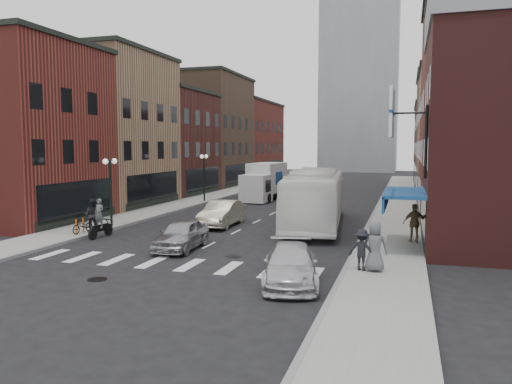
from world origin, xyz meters
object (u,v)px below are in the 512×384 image
(billboard_sign, at_px, (394,115))
(streetlamp_near, at_px, (110,179))
(ped_left_solo, at_px, (92,215))
(ped_right_a, at_px, (362,250))
(ped_right_c, at_px, (375,246))
(parked_bicycle, at_px, (83,226))
(transit_bus, at_px, (315,198))
(curb_car, at_px, (291,265))
(motorcycle_rider, at_px, (100,219))
(sedan_left_far, at_px, (222,213))
(box_truck, at_px, (264,182))
(streetlamp_far, at_px, (204,169))
(ped_right_b, at_px, (415,223))
(sedan_left_near, at_px, (181,234))
(bike_rack, at_px, (80,226))

(billboard_sign, distance_m, streetlamp_near, 16.68)
(ped_left_solo, relative_size, ped_right_a, 1.15)
(ped_right_a, bearing_deg, ped_right_c, -169.28)
(parked_bicycle, bearing_deg, transit_bus, 34.98)
(curb_car, bearing_deg, ped_right_c, 23.38)
(motorcycle_rider, relative_size, parked_bicycle, 1.36)
(motorcycle_rider, height_order, sedan_left_far, motorcycle_rider)
(box_truck, distance_m, transit_bus, 15.02)
(box_truck, xyz_separation_m, curb_car, (8.45, -26.04, -0.96))
(billboard_sign, xyz_separation_m, motorcycle_rider, (-14.89, 0.74, -5.16))
(streetlamp_far, height_order, sedan_left_far, streetlamp_far)
(parked_bicycle, xyz_separation_m, ped_left_solo, (0.10, 0.71, 0.50))
(streetlamp_near, relative_size, sedan_left_far, 0.88)
(motorcycle_rider, relative_size, ped_left_solo, 1.15)
(box_truck, distance_m, ped_right_c, 26.53)
(motorcycle_rider, distance_m, ped_right_b, 16.13)
(sedan_left_near, xyz_separation_m, sedan_left_far, (-0.61, 6.94, 0.07))
(billboard_sign, distance_m, sedan_left_near, 10.93)
(motorcycle_rider, bearing_deg, ped_right_a, -7.61)
(transit_bus, bearing_deg, ped_right_a, -76.96)
(transit_bus, bearing_deg, parked_bicycle, -154.91)
(bike_rack, height_order, ped_left_solo, ped_left_solo)
(sedan_left_near, bearing_deg, streetlamp_far, 106.30)
(billboard_sign, distance_m, ped_left_solo, 16.85)
(streetlamp_far, xyz_separation_m, ped_right_b, (17.00, -14.02, -1.82))
(transit_bus, bearing_deg, sedan_left_near, -125.23)
(streetlamp_near, height_order, ped_right_a, streetlamp_near)
(billboard_sign, bearing_deg, streetlamp_near, 167.65)
(box_truck, distance_m, ped_left_solo, 19.94)
(bike_rack, relative_size, ped_right_c, 0.42)
(transit_bus, relative_size, ped_right_b, 6.57)
(box_truck, relative_size, transit_bus, 0.62)
(streetlamp_far, relative_size, sedan_left_near, 0.99)
(curb_car, bearing_deg, box_truck, 95.34)
(box_truck, xyz_separation_m, sedan_left_far, (1.63, -14.91, -0.86))
(transit_bus, distance_m, parked_bicycle, 13.38)
(sedan_left_far, xyz_separation_m, ped_right_a, (9.11, -9.11, 0.17))
(sedan_left_far, bearing_deg, ped_right_c, -44.94)
(curb_car, xyz_separation_m, ped_left_solo, (-12.73, 6.57, 0.39))
(ped_left_solo, relative_size, ped_right_c, 0.96)
(ped_right_b, bearing_deg, streetlamp_far, -50.18)
(billboard_sign, bearing_deg, curb_car, -123.39)
(billboard_sign, height_order, ped_right_b, billboard_sign)
(sedan_left_far, height_order, parked_bicycle, sedan_left_far)
(bike_rack, xyz_separation_m, ped_right_a, (15.23, -3.72, 0.39))
(ped_left_solo, distance_m, ped_right_a, 15.70)
(streetlamp_near, distance_m, sedan_left_near, 8.09)
(curb_car, bearing_deg, streetlamp_far, 106.93)
(parked_bicycle, height_order, ped_right_b, ped_right_b)
(sedan_left_far, bearing_deg, ped_right_b, -15.14)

